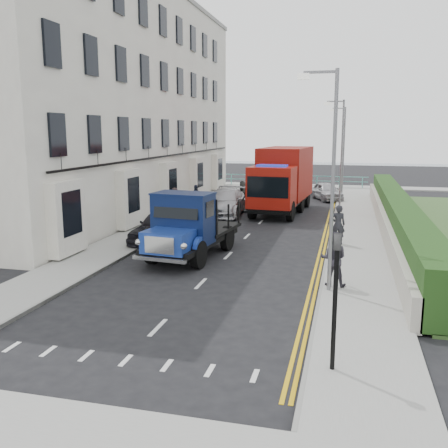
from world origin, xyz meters
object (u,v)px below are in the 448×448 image
lamp_near (329,169)px  pedestrian_east_near (338,225)px  parked_car_front (163,226)px  lamp_mid (340,150)px  bedford_lorry (186,230)px  red_lorry (283,178)px  lamp_far (342,145)px

lamp_near → pedestrian_east_near: 7.46m
lamp_near → parked_car_front: 10.24m
lamp_near → parked_car_front: lamp_near is taller
lamp_mid → parked_car_front: lamp_mid is taller
lamp_near → parked_car_front: size_ratio=1.56×
bedford_lorry → parked_car_front: bedford_lorry is taller
red_lorry → lamp_near: bearing=-73.3°
lamp_mid → parked_car_front: size_ratio=1.56×
lamp_far → bedford_lorry: size_ratio=1.17×
parked_car_front → lamp_mid: bearing=57.2°
lamp_mid → parked_car_front: 13.21m
lamp_near → parked_car_front: (-7.78, 5.83, -3.23)m
lamp_far → red_lorry: size_ratio=0.88×
red_lorry → parked_car_front: bearing=-108.8°
lamp_mid → bedford_lorry: size_ratio=1.17×
red_lorry → pedestrian_east_near: red_lorry is taller
lamp_far → parked_car_front: 21.86m
lamp_mid → pedestrian_east_near: bearing=-88.6°
bedford_lorry → red_lorry: (2.21, 12.99, 0.92)m
lamp_far → pedestrian_east_near: bearing=-89.3°
lamp_near → bedford_lorry: (-5.67, 2.89, -2.74)m
lamp_near → lamp_mid: (0.00, 16.00, 0.00)m
lamp_mid → bedford_lorry: (-5.67, -13.11, -2.74)m
lamp_near → lamp_far: size_ratio=1.00×
bedford_lorry → red_lorry: size_ratio=0.75×
lamp_near → pedestrian_east_near: lamp_near is taller
lamp_near → lamp_mid: bearing=90.0°
pedestrian_east_near → parked_car_front: bearing=-2.2°
lamp_far → pedestrian_east_near: size_ratio=3.93×
lamp_far → parked_car_front: lamp_far is taller
bedford_lorry → pedestrian_east_near: bedford_lorry is taller
parked_car_front → pedestrian_east_near: pedestrian_east_near is taller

